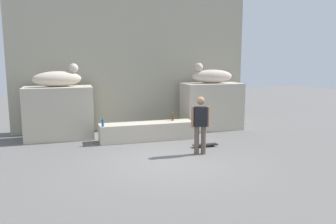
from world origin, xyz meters
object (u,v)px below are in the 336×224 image
at_px(skateboard, 205,145).
at_px(bottle_blue, 103,123).
at_px(statue_reclining_left, 58,78).
at_px(skater, 200,123).
at_px(bottle_brown, 173,117).
at_px(statue_reclining_right, 211,76).

relative_size(skateboard, bottle_blue, 2.76).
bearing_deg(skateboard, bottle_blue, -21.45).
relative_size(statue_reclining_left, skateboard, 2.09).
xyz_separation_m(statue_reclining_left, skater, (3.87, -3.15, -1.15)).
bearing_deg(skateboard, bottle_brown, -68.67).
distance_m(statue_reclining_left, statue_reclining_right, 5.57).
xyz_separation_m(statue_reclining_left, bottle_blue, (1.31, -1.28, -1.36)).
bearing_deg(statue_reclining_left, skateboard, -39.09).
height_order(skater, bottle_blue, skater).
height_order(statue_reclining_right, bottle_blue, statue_reclining_right).
distance_m(statue_reclining_right, skateboard, 3.41).
distance_m(statue_reclining_right, bottle_blue, 4.66).
bearing_deg(skater, bottle_blue, -25.41).
relative_size(skateboard, bottle_brown, 2.84).
bearing_deg(skateboard, statue_reclining_left, -29.73).
height_order(skateboard, bottle_blue, bottle_blue).
relative_size(statue_reclining_left, statue_reclining_right, 1.03).
bearing_deg(bottle_blue, bottle_brown, 7.98).
relative_size(statue_reclining_left, bottle_blue, 5.75).
relative_size(statue_reclining_right, skateboard, 2.03).
relative_size(statue_reclining_right, bottle_brown, 5.77).
bearing_deg(statue_reclining_left, statue_reclining_right, -9.53).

